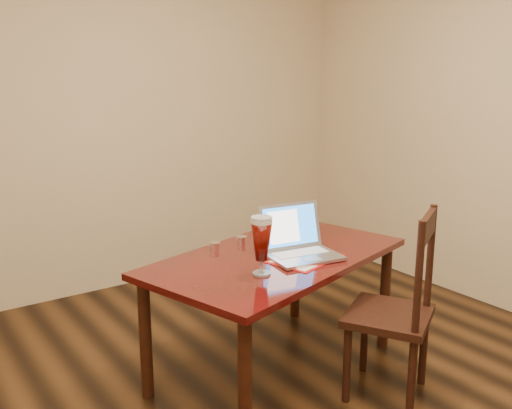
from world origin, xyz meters
TOP-DOWN VIEW (x-y plane):
  - room_shell at (0.00, 0.00)m, footprint 4.51×5.01m
  - dining_table at (0.45, 0.78)m, footprint 1.58×1.14m
  - dining_chair at (0.79, 0.25)m, footprint 0.56×0.55m

SIDE VIEW (x-z plane):
  - dining_chair at x=0.79m, z-range -0.03..0.95m
  - dining_table at x=0.45m, z-range 0.12..1.08m
  - room_shell at x=0.00m, z-range 0.41..3.11m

